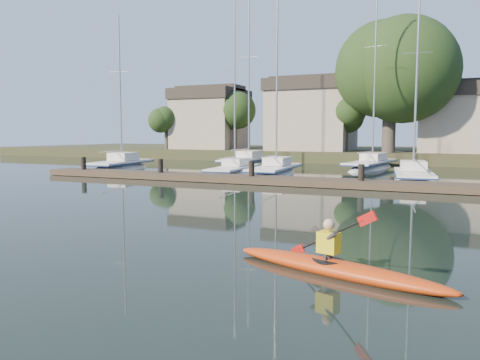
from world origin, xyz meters
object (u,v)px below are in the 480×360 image
at_px(dock, 304,181).
at_px(sailboat_5, 247,168).
at_px(sailboat_2, 275,178).
at_px(sailboat_0, 121,172).
at_px(sailboat_6, 371,171).
at_px(sailboat_1, 234,177).
at_px(sailboat_3, 413,185).
at_px(kayak, 334,265).

bearing_deg(dock, sailboat_5, 124.05).
relative_size(dock, sailboat_2, 2.31).
bearing_deg(sailboat_0, sailboat_2, -6.07).
xyz_separation_m(dock, sailboat_6, (1.60, 13.34, -0.39)).
bearing_deg(sailboat_1, sailboat_3, -4.41).
distance_m(sailboat_0, sailboat_2, 12.36).
bearing_deg(sailboat_6, kayak, -75.17).
relative_size(dock, sailboat_6, 2.11).
bearing_deg(dock, sailboat_6, 83.16).
height_order(sailboat_1, sailboat_6, sailboat_6).
bearing_deg(sailboat_2, kayak, -71.37).
distance_m(sailboat_0, sailboat_3, 20.96).
distance_m(sailboat_2, sailboat_6, 9.69).
height_order(sailboat_3, sailboat_5, sailboat_5).
height_order(sailboat_0, sailboat_5, sailboat_5).
bearing_deg(sailboat_3, dock, -147.66).
distance_m(kayak, sailboat_2, 21.73).
relative_size(sailboat_1, sailboat_2, 0.85).
bearing_deg(sailboat_6, sailboat_2, -112.77).
height_order(dock, sailboat_0, sailboat_0).
relative_size(dock, sailboat_3, 2.70).
relative_size(sailboat_2, sailboat_5, 0.93).
bearing_deg(sailboat_3, sailboat_0, 171.91).
bearing_deg(dock, sailboat_3, 39.08).
height_order(dock, sailboat_5, sailboat_5).
bearing_deg(sailboat_5, sailboat_3, -31.01).
distance_m(sailboat_5, sailboat_6, 10.25).
bearing_deg(kayak, sailboat_3, 105.58).
bearing_deg(sailboat_2, sailboat_0, 177.34).
bearing_deg(kayak, sailboat_1, 136.07).
relative_size(kayak, sailboat_2, 0.32).
xyz_separation_m(dock, sailboat_1, (-6.02, 4.20, -0.37)).
bearing_deg(sailboat_0, sailboat_1, -10.51).
distance_m(sailboat_3, sailboat_5, 16.27).
xyz_separation_m(sailboat_0, sailboat_1, (9.71, -0.54, 0.04)).
relative_size(sailboat_0, sailboat_6, 0.80).
bearing_deg(sailboat_0, sailboat_5, 41.21).
bearing_deg(sailboat_3, kayak, -97.56).
bearing_deg(sailboat_5, sailboat_2, -55.29).
xyz_separation_m(sailboat_1, sailboat_5, (-2.61, 8.57, -0.03)).
distance_m(kayak, sailboat_1, 22.16).
height_order(sailboat_2, sailboat_3, sailboat_2).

